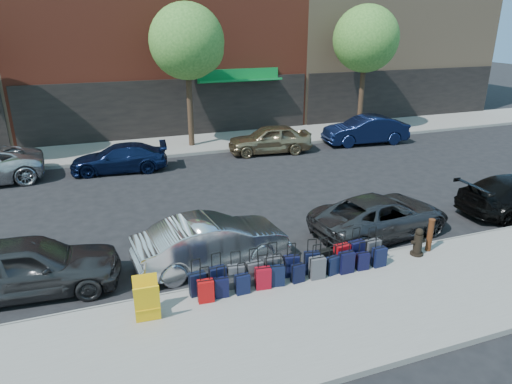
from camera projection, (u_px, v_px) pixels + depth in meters
name	position (u px, v px, depth m)	size (l,w,h in m)	color
ground	(237.00, 214.00, 16.39)	(120.00, 120.00, 0.00)	black
sidewalk_near	(322.00, 314.00, 10.65)	(60.00, 4.00, 0.15)	gray
sidewalk_far	(181.00, 145.00, 25.15)	(60.00, 4.00, 0.15)	gray
curb_near	(287.00, 272.00, 12.43)	(60.00, 0.08, 0.15)	gray
curb_far	(189.00, 154.00, 23.37)	(60.00, 0.08, 0.15)	gray
tree_center	(190.00, 44.00, 23.03)	(3.80, 3.80, 7.27)	black
tree_right	(368.00, 41.00, 26.42)	(3.80, 3.80, 7.27)	black
suitcase_front_0	(197.00, 284.00, 11.18)	(0.41, 0.25, 0.96)	black
suitcase_front_1	(218.00, 278.00, 11.40)	(0.44, 0.27, 1.00)	black
suitcase_front_2	(236.00, 276.00, 11.49)	(0.44, 0.29, 0.99)	#414247
suitcase_front_3	(255.00, 273.00, 11.66)	(0.42, 0.24, 0.98)	#3D3D42
suitcase_front_4	(273.00, 268.00, 11.83)	(0.44, 0.26, 1.05)	#343539
suitcase_front_5	(292.00, 266.00, 12.02)	(0.41, 0.27, 0.93)	black
suitcase_front_6	(312.00, 262.00, 12.16)	(0.44, 0.29, 0.97)	black
suitcase_front_7	(324.00, 259.00, 12.36)	(0.40, 0.25, 0.92)	black
suitcase_front_8	(342.00, 255.00, 12.51)	(0.45, 0.28, 1.03)	maroon
suitcase_front_9	(356.00, 252.00, 12.66)	(0.46, 0.28, 1.06)	black
suitcase_front_10	(372.00, 250.00, 12.77)	(0.44, 0.26, 1.02)	#3A3A3F
suitcase_back_0	(206.00, 291.00, 10.92)	(0.40, 0.25, 0.91)	#AE0B0B
suitcase_back_1	(222.00, 287.00, 11.12)	(0.36, 0.23, 0.81)	black
suitcase_back_2	(242.00, 284.00, 11.26)	(0.35, 0.21, 0.83)	black
suitcase_back_3	(263.00, 278.00, 11.46)	(0.41, 0.27, 0.92)	maroon
suitcase_back_4	(277.00, 276.00, 11.60)	(0.40, 0.28, 0.87)	black
suitcase_back_5	(298.00, 273.00, 11.76)	(0.35, 0.23, 0.80)	black
suitcase_back_6	(317.00, 268.00, 11.91)	(0.41, 0.24, 0.96)	#414147
suitcase_back_7	(333.00, 265.00, 12.12)	(0.37, 0.26, 0.81)	black
suitcase_back_8	(346.00, 262.00, 12.18)	(0.41, 0.24, 0.96)	black
suitcase_back_9	(363.00, 261.00, 12.35)	(0.35, 0.22, 0.80)	black
suitcase_back_10	(379.00, 257.00, 12.51)	(0.38, 0.23, 0.89)	black
fire_hydrant	(418.00, 243.00, 13.08)	(0.42, 0.37, 0.83)	black
bollard	(430.00, 235.00, 13.27)	(0.18, 0.18, 1.00)	#38190C
display_rack	(147.00, 300.00, 10.19)	(0.59, 0.65, 1.00)	yellow
car_near_0	(28.00, 266.00, 11.39)	(1.78, 4.42, 1.51)	#353537
car_near_1	(212.00, 242.00, 12.73)	(1.51, 4.33, 1.43)	silver
car_near_2	(381.00, 215.00, 14.61)	(2.15, 4.67, 1.30)	#37373A
car_far_1	(119.00, 158.00, 20.81)	(1.75, 4.30, 1.25)	#0D193D
car_far_2	(270.00, 139.00, 23.68)	(1.73, 4.31, 1.47)	#907B58
car_far_3	(365.00, 130.00, 25.47)	(1.64, 4.69, 1.55)	#0C1636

